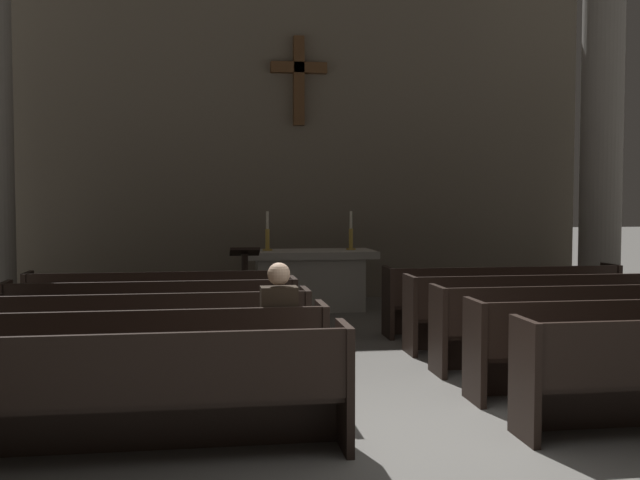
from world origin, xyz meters
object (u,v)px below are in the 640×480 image
pew_left_row_5 (159,307)px  column_right_second (602,116)px  altar (310,279)px  pew_left_row_3 (146,339)px  lone_worshipper (278,333)px  pew_right_row_5 (502,300)px  candlestick_left (267,238)px  candlestick_right (351,237)px  pew_left_row_2 (136,362)px  pew_right_row_3 (581,327)px  pew_left_row_1 (123,395)px  lectern (245,287)px  pew_left_row_4 (153,321)px  pew_right_row_2 (638,346)px  pew_right_row_4 (537,312)px

pew_left_row_5 → column_right_second: bearing=16.3°
pew_left_row_5 → altar: altar is taller
pew_left_row_3 → column_right_second: (7.20, 4.32, 2.77)m
pew_left_row_3 → lone_worshipper: 1.64m
column_right_second → pew_left_row_3: bearing=-149.1°
altar → pew_right_row_5: bearing=-48.4°
candlestick_left → candlestick_right: bearing=0.0°
lone_worshipper → pew_left_row_2: bearing=-178.2°
pew_left_row_2 → pew_right_row_3: same height
pew_left_row_5 → pew_left_row_1: bearing=-90.0°
column_right_second → altar: bearing=174.0°
pew_right_row_5 → lone_worshipper: (-3.41, -3.29, 0.22)m
pew_left_row_2 → lectern: lectern is taller
pew_left_row_4 → altar: bearing=58.1°
pew_left_row_5 → altar: (2.32, 2.61, 0.06)m
candlestick_left → pew_left_row_1: bearing=-102.9°
pew_right_row_5 → lectern: 3.73m
pew_right_row_2 → pew_right_row_3: 1.11m
pew_left_row_3 → lectern: lectern is taller
lone_worshipper → pew_right_row_3: bearing=17.4°
pew_left_row_1 → candlestick_left: size_ratio=5.07×
pew_right_row_5 → lectern: lectern is taller
pew_right_row_5 → column_right_second: column_right_second is taller
pew_right_row_4 → candlestick_right: size_ratio=5.07×
pew_right_row_5 → pew_left_row_4: bearing=-166.6°
pew_left_row_1 → pew_right_row_2: same height
altar → candlestick_right: bearing=0.0°
lone_worshipper → lectern: bearing=90.5°
lectern → lone_worshipper: 4.70m
pew_left_row_1 → column_right_second: (7.20, 6.53, 2.77)m
pew_left_row_2 → candlestick_right: 6.70m
pew_left_row_1 → candlestick_left: bearing=77.1°
lectern → candlestick_right: bearing=33.1°
candlestick_right → column_right_second: bearing=-7.0°
pew_left_row_1 → pew_left_row_3: same height
column_right_second → pew_right_row_4: bearing=-128.7°
pew_right_row_4 → pew_right_row_5: bearing=90.0°
pew_left_row_1 → pew_left_row_4: 3.32m
pew_left_row_2 → pew_right_row_4: same height
pew_right_row_2 → pew_right_row_4: 2.22m
pew_right_row_4 → pew_left_row_4: bearing=180.0°
pew_right_row_2 → lone_worshipper: 3.42m
pew_left_row_1 → pew_left_row_4: same height
altar → pew_right_row_4: bearing=-58.1°
pew_left_row_2 → pew_right_row_5: same height
lectern → pew_left_row_5: bearing=-129.9°
column_right_second → candlestick_right: size_ratio=10.30×
pew_right_row_3 → candlestick_right: candlestick_right is taller
pew_left_row_4 → pew_right_row_4: (4.63, 0.00, 0.00)m
pew_left_row_2 → lone_worshipper: (1.22, 0.04, 0.22)m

